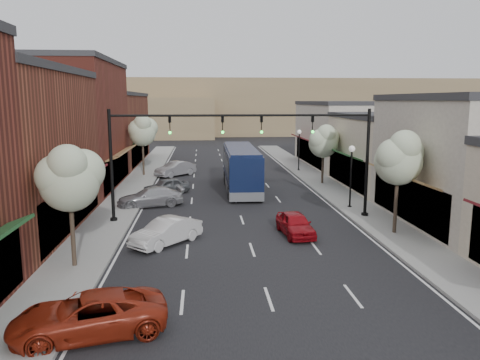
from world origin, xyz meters
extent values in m
plane|color=black|center=(0.00, 0.00, 0.00)|extent=(160.00, 160.00, 0.00)
cube|color=gray|center=(-8.40, 18.50, 0.07)|extent=(2.80, 73.00, 0.15)
cube|color=gray|center=(8.40, 18.50, 0.07)|extent=(2.80, 73.00, 0.15)
cube|color=gray|center=(-7.00, 18.50, 0.07)|extent=(0.25, 73.00, 0.17)
cube|color=gray|center=(7.00, 18.50, 0.07)|extent=(0.25, 73.00, 0.17)
cube|color=black|center=(-10.10, 6.00, 1.60)|extent=(0.60, 11.90, 2.60)
cube|color=#5A1419|center=(-9.30, 6.00, 3.10)|extent=(1.07, 9.80, 0.49)
cube|color=maroon|center=(-14.30, 20.00, 5.25)|extent=(9.00, 14.00, 10.50)
cube|color=#2D2D30|center=(-14.30, 20.00, 10.70)|extent=(9.20, 14.10, 0.40)
cube|color=black|center=(-10.10, 20.00, 1.60)|extent=(0.60, 11.90, 2.60)
cube|color=olive|center=(-9.30, 20.00, 3.10)|extent=(1.07, 9.80, 0.49)
cube|color=brown|center=(-14.30, 36.00, 4.00)|extent=(9.00, 18.00, 8.00)
cube|color=#2D2D30|center=(-14.30, 36.00, 8.20)|extent=(9.20, 18.10, 0.40)
cube|color=black|center=(-10.10, 36.00, 1.60)|extent=(0.60, 15.30, 2.60)
cube|color=#1C4721|center=(-9.30, 36.00, 3.10)|extent=(1.07, 12.60, 0.49)
cube|color=beige|center=(13.80, 6.00, 3.75)|extent=(8.00, 12.00, 7.50)
cube|color=#2D2D30|center=(13.80, 6.00, 7.70)|extent=(8.20, 12.10, 0.40)
cube|color=black|center=(10.10, 6.00, 1.60)|extent=(0.60, 10.20, 2.60)
cube|color=olive|center=(9.30, 6.00, 3.10)|extent=(1.07, 8.40, 0.49)
cube|color=beige|center=(13.80, 18.00, 3.00)|extent=(8.00, 12.00, 6.00)
cube|color=#2D2D30|center=(13.80, 18.00, 6.20)|extent=(8.20, 12.10, 0.40)
cube|color=black|center=(10.10, 18.00, 1.60)|extent=(0.60, 10.20, 2.60)
cube|color=#1C4721|center=(9.30, 18.00, 3.10)|extent=(1.07, 8.40, 0.49)
cube|color=beige|center=(13.80, 32.00, 3.50)|extent=(8.00, 16.00, 7.00)
cube|color=#2D2D30|center=(13.80, 32.00, 7.20)|extent=(8.20, 16.10, 0.40)
cube|color=black|center=(10.10, 32.00, 1.60)|extent=(0.60, 13.60, 2.60)
cube|color=#5A1419|center=(9.30, 32.00, 3.10)|extent=(1.07, 11.20, 0.49)
cube|color=#7A6647|center=(0.00, 90.00, 6.00)|extent=(120.00, 30.00, 12.00)
cube|color=#7A6647|center=(-25.00, 78.00, 4.00)|extent=(50.00, 20.00, 8.00)
cylinder|color=black|center=(8.00, 8.00, 0.15)|extent=(0.44, 0.44, 0.30)
cylinder|color=black|center=(8.00, 8.00, 3.50)|extent=(0.20, 0.20, 7.00)
cylinder|color=black|center=(4.00, 8.00, 6.60)|extent=(8.00, 0.14, 0.14)
imported|color=black|center=(4.40, 8.00, 6.00)|extent=(0.18, 0.46, 1.10)
sphere|color=#19E533|center=(4.40, 7.88, 5.58)|extent=(0.18, 0.18, 0.18)
imported|color=black|center=(1.20, 8.00, 6.00)|extent=(0.18, 0.46, 1.10)
sphere|color=#19E533|center=(1.20, 7.88, 5.58)|extent=(0.18, 0.18, 0.18)
cylinder|color=black|center=(-8.00, 8.00, 0.15)|extent=(0.44, 0.44, 0.30)
cylinder|color=black|center=(-8.00, 8.00, 3.50)|extent=(0.20, 0.20, 7.00)
cylinder|color=black|center=(-4.00, 8.00, 6.60)|extent=(8.00, 0.14, 0.14)
imported|color=black|center=(-4.40, 8.00, 6.00)|extent=(0.18, 0.46, 1.10)
sphere|color=#19E533|center=(-4.40, 7.88, 5.58)|extent=(0.18, 0.18, 0.18)
imported|color=black|center=(-1.20, 8.00, 6.00)|extent=(0.18, 0.46, 1.10)
sphere|color=#19E533|center=(-1.20, 7.88, 5.58)|extent=(0.18, 0.18, 0.18)
cylinder|color=#47382B|center=(8.30, 4.00, 1.86)|extent=(0.20, 0.20, 3.71)
sphere|color=#B0C89A|center=(8.30, 4.00, 4.18)|extent=(2.60, 2.60, 2.60)
sphere|color=#B0C89A|center=(8.80, 4.30, 4.64)|extent=(2.00, 2.00, 2.00)
sphere|color=#B0C89A|center=(7.90, 3.70, 4.52)|extent=(1.90, 1.90, 1.90)
sphere|color=#B0C89A|center=(8.40, 3.50, 5.10)|extent=(1.70, 1.70, 1.70)
cylinder|color=#47382B|center=(8.30, 20.00, 1.66)|extent=(0.20, 0.20, 3.33)
sphere|color=#B0C89A|center=(8.30, 20.00, 3.74)|extent=(2.60, 2.60, 2.60)
sphere|color=#B0C89A|center=(8.80, 20.30, 4.16)|extent=(2.00, 2.00, 2.00)
sphere|color=#B0C89A|center=(7.90, 19.70, 4.06)|extent=(1.90, 1.90, 1.90)
sphere|color=#B0C89A|center=(8.40, 19.50, 4.58)|extent=(1.70, 1.70, 1.70)
cylinder|color=#47382B|center=(-8.30, 0.00, 1.76)|extent=(0.20, 0.20, 3.52)
sphere|color=#B0C89A|center=(-8.30, 0.00, 3.96)|extent=(2.60, 2.60, 2.60)
sphere|color=#B0C89A|center=(-7.80, 0.30, 4.40)|extent=(2.00, 2.00, 2.00)
sphere|color=#B0C89A|center=(-8.70, -0.30, 4.29)|extent=(1.90, 1.90, 1.90)
sphere|color=#B0C89A|center=(-8.20, -0.50, 4.84)|extent=(1.70, 1.70, 1.70)
cylinder|color=#47382B|center=(-8.30, 26.00, 1.92)|extent=(0.20, 0.20, 3.84)
sphere|color=#B0C89A|center=(-8.30, 26.00, 4.32)|extent=(2.60, 2.60, 2.60)
sphere|color=#B0C89A|center=(-7.80, 26.30, 4.80)|extent=(2.00, 2.00, 2.00)
sphere|color=#B0C89A|center=(-8.70, 25.70, 4.68)|extent=(1.90, 1.90, 1.90)
sphere|color=#B0C89A|center=(-8.20, 25.50, 5.28)|extent=(1.70, 1.70, 1.70)
cylinder|color=black|center=(7.80, 10.50, 0.10)|extent=(0.28, 0.28, 0.20)
cylinder|color=black|center=(7.80, 10.50, 2.00)|extent=(0.12, 0.12, 4.00)
sphere|color=white|center=(7.80, 10.50, 4.22)|extent=(0.44, 0.44, 0.44)
cylinder|color=black|center=(7.80, 28.00, 0.10)|extent=(0.28, 0.28, 0.20)
cylinder|color=black|center=(7.80, 28.00, 2.00)|extent=(0.12, 0.12, 4.00)
sphere|color=white|center=(7.80, 28.00, 4.22)|extent=(0.44, 0.44, 0.44)
cube|color=#0E1839|center=(0.80, 18.32, 1.93)|extent=(2.64, 11.74, 2.97)
cube|color=#595B60|center=(0.80, 18.32, 0.54)|extent=(2.66, 11.76, 0.68)
cube|color=black|center=(0.80, 18.32, 2.34)|extent=(2.70, 10.80, 1.07)
cube|color=#0E1839|center=(0.80, 18.32, 3.47)|extent=(2.44, 11.27, 0.24)
cube|color=black|center=(0.75, 12.51, 2.54)|extent=(2.03, 0.10, 1.17)
cylinder|color=black|center=(-0.39, 14.23, 0.51)|extent=(0.32, 1.02, 1.02)
cylinder|color=black|center=(1.92, 14.21, 0.51)|extent=(0.32, 1.02, 1.02)
cylinder|color=black|center=(-0.32, 22.04, 0.51)|extent=(0.32, 1.02, 1.02)
cylinder|color=black|center=(1.99, 22.02, 0.51)|extent=(0.32, 1.02, 1.02)
cylinder|color=black|center=(-0.33, 20.68, 0.51)|extent=(0.32, 1.02, 1.02)
cylinder|color=black|center=(1.97, 20.66, 0.51)|extent=(0.32, 1.02, 1.02)
imported|color=maroon|center=(2.70, 4.39, 0.65)|extent=(1.91, 3.97, 1.31)
imported|color=maroon|center=(-6.20, -6.28, 0.69)|extent=(5.36, 3.41, 1.38)
imported|color=silver|center=(-4.41, 3.27, 0.69)|extent=(3.86, 4.08, 1.37)
imported|color=#A0A0A5|center=(-6.20, 12.36, 0.68)|extent=(5.02, 3.04, 1.36)
imported|color=#55595D|center=(-5.39, 16.86, 0.64)|extent=(4.01, 3.01, 1.27)
imported|color=#A5A5AA|center=(-5.13, 25.88, 0.73)|extent=(4.20, 4.26, 1.46)
camera|label=1|loc=(-2.48, -20.74, 7.53)|focal=35.00mm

